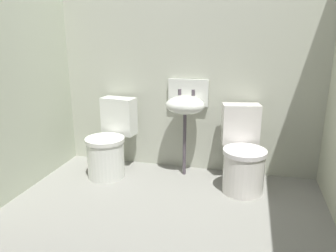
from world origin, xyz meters
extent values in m
cube|color=gray|center=(0.00, 0.00, -0.04)|extent=(3.13, 2.51, 0.08)
cube|color=beige|center=(0.00, 1.10, 1.13)|extent=(3.13, 0.10, 2.25)
cube|color=#B6BFA6|center=(-1.42, 0.10, 1.13)|extent=(0.10, 2.31, 2.25)
cylinder|color=silver|center=(-0.75, 0.61, 0.19)|extent=(0.43, 0.43, 0.38)
cylinder|color=silver|center=(-0.75, 0.61, 0.40)|extent=(0.45, 0.45, 0.04)
cube|color=silver|center=(-0.71, 0.91, 0.58)|extent=(0.38, 0.23, 0.40)
cylinder|color=silver|center=(0.64, 0.62, 0.19)|extent=(0.45, 0.45, 0.38)
cylinder|color=silver|center=(0.64, 0.62, 0.40)|extent=(0.47, 0.47, 0.04)
cube|color=silver|center=(0.58, 0.91, 0.58)|extent=(0.39, 0.25, 0.40)
cylinder|color=#504751|center=(0.02, 0.86, 0.33)|extent=(0.04, 0.04, 0.66)
ellipsoid|color=silver|center=(0.02, 0.86, 0.75)|extent=(0.40, 0.32, 0.18)
cube|color=silver|center=(0.02, 1.03, 0.85)|extent=(0.42, 0.04, 0.28)
cylinder|color=#504751|center=(-0.05, 0.92, 0.87)|extent=(0.04, 0.04, 0.06)
cylinder|color=#504751|center=(0.09, 0.92, 0.87)|extent=(0.04, 0.04, 0.06)
camera|label=1|loc=(0.63, -2.23, 1.45)|focal=34.32mm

